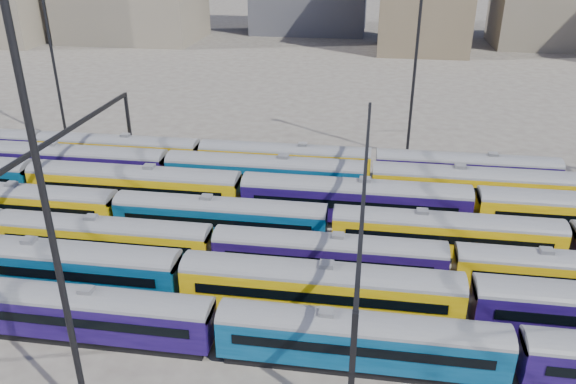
# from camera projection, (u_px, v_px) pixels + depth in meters

# --- Properties ---
(ground) EXTENTS (500.00, 500.00, 0.00)m
(ground) POSITION_uv_depth(u_px,v_px,m) (252.00, 241.00, 51.77)
(ground) COLOR #463F3B
(ground) RESTS_ON ground
(rake_0) EXTENTS (114.02, 2.78, 4.67)m
(rake_0) POSITION_uv_depth(u_px,v_px,m) (516.00, 351.00, 34.56)
(rake_0) COLOR black
(rake_0) RESTS_ON ground
(rake_1) EXTENTS (103.90, 3.04, 5.13)m
(rake_1) POSITION_uv_depth(u_px,v_px,m) (320.00, 285.00, 40.67)
(rake_1) COLOR black
(rake_1) RESTS_ON ground
(rake_2) EXTENTS (95.72, 2.81, 4.71)m
(rake_2) POSITION_uv_depth(u_px,v_px,m) (328.00, 252.00, 45.23)
(rake_2) COLOR black
(rake_2) RESTS_ON ground
(rake_3) EXTENTS (139.48, 2.91, 4.90)m
(rake_3) POSITION_uv_depth(u_px,v_px,m) (220.00, 214.00, 51.08)
(rake_3) COLOR black
(rake_3) RESTS_ON ground
(rake_4) EXTENTS (132.90, 3.24, 5.47)m
(rake_4) POSITION_uv_depth(u_px,v_px,m) (241.00, 190.00, 55.33)
(rake_4) COLOR black
(rake_4) RESTS_ON ground
(rake_5) EXTENTS (130.61, 3.18, 5.37)m
(rake_5) POSITION_uv_depth(u_px,v_px,m) (369.00, 178.00, 58.14)
(rake_5) COLOR black
(rake_5) RESTS_ON ground
(rake_6) EXTENTS (99.88, 2.93, 4.92)m
(rake_6) POSITION_uv_depth(u_px,v_px,m) (118.00, 148.00, 66.79)
(rake_6) COLOR black
(rake_6) RESTS_ON ground
(gantry_1) EXTENTS (0.35, 40.35, 8.03)m
(gantry_1) POSITION_uv_depth(u_px,v_px,m) (37.00, 161.00, 51.65)
(gantry_1) COLOR black
(gantry_1) RESTS_ON ground
(gantry_2) EXTENTS (0.35, 40.35, 8.03)m
(gantry_2) POSITION_uv_depth(u_px,v_px,m) (365.00, 181.00, 47.56)
(gantry_2) COLOR black
(gantry_2) RESTS_ON ground
(mast_1) EXTENTS (1.40, 0.50, 25.60)m
(mast_1) POSITION_uv_depth(u_px,v_px,m) (49.00, 38.00, 69.75)
(mast_1) COLOR black
(mast_1) RESTS_ON ground
(mast_2) EXTENTS (1.40, 0.50, 25.60)m
(mast_2) POSITION_uv_depth(u_px,v_px,m) (46.00, 206.00, 26.85)
(mast_2) COLOR black
(mast_2) RESTS_ON ground
(mast_3) EXTENTS (1.40, 0.50, 25.60)m
(mast_3) POSITION_uv_depth(u_px,v_px,m) (417.00, 45.00, 65.40)
(mast_3) COLOR black
(mast_3) RESTS_ON ground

